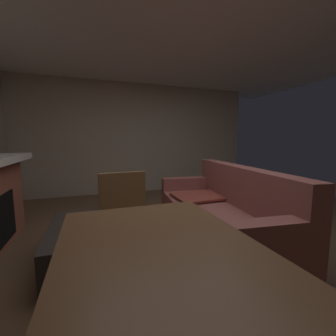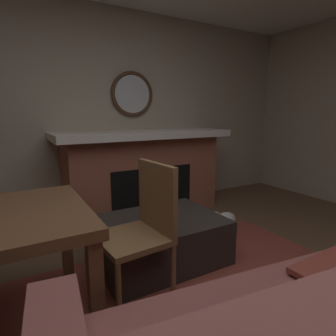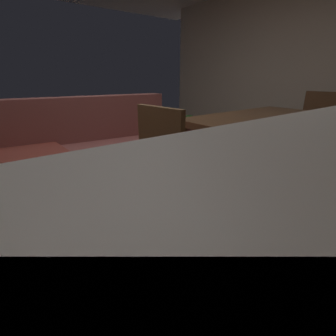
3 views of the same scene
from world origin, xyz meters
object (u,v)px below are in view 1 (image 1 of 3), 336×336
object	(u,v)px
ottoman_coffee_table	(91,243)
dining_table	(173,283)
small_dog	(82,221)
dining_chair_west	(126,218)
couch	(220,215)
tv_remote	(82,227)

from	to	relation	value
ottoman_coffee_table	dining_table	distance (m)	1.60
small_dog	dining_table	bearing A→B (deg)	10.75
ottoman_coffee_table	dining_table	size ratio (longest dim) A/B	0.63
dining_chair_west	ottoman_coffee_table	bearing A→B (deg)	-132.31
ottoman_coffee_table	dining_chair_west	size ratio (longest dim) A/B	1.11
couch	ottoman_coffee_table	xyz separation A→B (m)	(0.01, -1.51, -0.12)
dining_chair_west	small_dog	size ratio (longest dim) A/B	1.91
ottoman_coffee_table	small_dog	bearing A→B (deg)	-172.04
couch	ottoman_coffee_table	bearing A→B (deg)	-89.58
couch	small_dog	xyz separation A→B (m)	(-0.78, -1.62, -0.16)
couch	tv_remote	size ratio (longest dim) A/B	14.41
dining_table	dining_chair_west	distance (m)	1.22
couch	small_dog	size ratio (longest dim) A/B	4.74
ottoman_coffee_table	dining_chair_west	distance (m)	0.54
ottoman_coffee_table	small_dog	distance (m)	0.80
dining_table	tv_remote	bearing A→B (deg)	-164.58
tv_remote	small_dog	distance (m)	0.88
ottoman_coffee_table	tv_remote	xyz separation A→B (m)	(0.06, -0.07, 0.21)
small_dog	ottoman_coffee_table	bearing A→B (deg)	7.96
tv_remote	dining_chair_west	size ratio (longest dim) A/B	0.17
ottoman_coffee_table	dining_table	world-z (taller)	dining_table
tv_remote	small_dog	size ratio (longest dim) A/B	0.33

